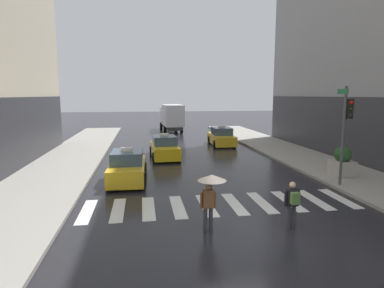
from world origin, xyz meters
The scene contains 10 objects.
ground_plane centered at (0.00, 0.00, 0.00)m, with size 160.00×160.00×0.00m, color black.
crosswalk_markings centered at (0.00, 3.00, 0.00)m, with size 11.30×2.80×0.01m.
traffic_light_pole centered at (6.53, 4.58, 3.26)m, with size 0.44×0.84×4.80m.
taxi_lead centered at (-3.99, 7.48, 0.72)m, with size 2.03×4.59×1.80m.
taxi_second centered at (-1.62, 13.57, 0.72)m, with size 2.07×4.60×1.80m.
taxi_third centered at (3.92, 18.79, 0.72)m, with size 2.01×4.58×1.80m.
box_truck centered at (0.47, 30.58, 1.85)m, with size 2.52×7.62×3.35m.
pedestrian_with_umbrella centered at (-0.98, 0.46, 1.52)m, with size 0.96×0.96×1.94m.
pedestrian_with_backpack centered at (1.79, 0.19, 0.97)m, with size 0.55×0.43×1.65m.
planter_near_corner centered at (7.67, 6.32, 0.87)m, with size 1.10×1.10×1.60m.
Camera 1 is at (-3.18, -9.75, 4.54)m, focal length 30.48 mm.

